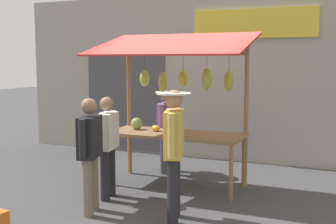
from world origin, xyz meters
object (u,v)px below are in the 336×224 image
(market_stall, at_px, (176,92))
(shopper_with_ponytail, at_px, (174,144))
(shopper_with_shopping_bag, at_px, (107,141))
(shopper_in_grey_tee, at_px, (90,148))
(vendor_with_sunhat, at_px, (166,125))

(market_stall, bearing_deg, shopper_with_ponytail, 111.05)
(shopper_with_shopping_bag, distance_m, shopper_in_grey_tee, 0.66)
(shopper_with_ponytail, xyz_separation_m, shopper_in_grey_tee, (1.12, 0.20, -0.11))
(market_stall, height_order, shopper_in_grey_tee, market_stall)
(vendor_with_sunhat, height_order, shopper_with_shopping_bag, shopper_with_shopping_bag)
(vendor_with_sunhat, xyz_separation_m, shopper_in_grey_tee, (0.06, 2.39, 0.01))
(vendor_with_sunhat, xyz_separation_m, shopper_with_ponytail, (-1.06, 2.19, 0.12))
(market_stall, distance_m, shopper_with_ponytail, 1.68)
(vendor_with_sunhat, bearing_deg, market_stall, 28.32)
(vendor_with_sunhat, xyz_separation_m, shopper_with_shopping_bag, (0.18, 1.75, -0.01))
(market_stall, distance_m, vendor_with_sunhat, 1.09)
(vendor_with_sunhat, distance_m, shopper_in_grey_tee, 2.39)
(market_stall, xyz_separation_m, shopper_with_ponytail, (-0.57, 1.48, -0.54))
(shopper_with_ponytail, bearing_deg, vendor_with_sunhat, 8.95)
(shopper_with_shopping_bag, bearing_deg, shopper_in_grey_tee, 179.83)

